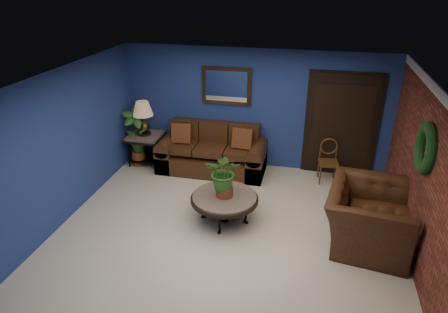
% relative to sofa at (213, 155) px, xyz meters
% --- Properties ---
extents(floor, '(5.50, 5.50, 0.00)m').
position_rel_sofa_xyz_m(floor, '(0.80, -2.08, -0.33)').
color(floor, beige).
rests_on(floor, ground).
extents(wall_back, '(5.50, 0.04, 2.50)m').
position_rel_sofa_xyz_m(wall_back, '(0.80, 0.42, 0.92)').
color(wall_back, navy).
rests_on(wall_back, ground).
extents(wall_left, '(0.04, 5.00, 2.50)m').
position_rel_sofa_xyz_m(wall_left, '(-1.95, -2.08, 0.92)').
color(wall_left, navy).
rests_on(wall_left, ground).
extents(wall_right_brick, '(0.04, 5.00, 2.50)m').
position_rel_sofa_xyz_m(wall_right_brick, '(3.55, -2.08, 0.92)').
color(wall_right_brick, maroon).
rests_on(wall_right_brick, ground).
extents(ceiling, '(5.50, 5.00, 0.02)m').
position_rel_sofa_xyz_m(ceiling, '(0.80, -2.08, 2.17)').
color(ceiling, silver).
rests_on(ceiling, wall_back).
extents(crown_molding, '(0.03, 5.00, 0.14)m').
position_rel_sofa_xyz_m(crown_molding, '(3.52, -2.08, 2.10)').
color(crown_molding, white).
rests_on(crown_molding, wall_right_brick).
extents(wall_mirror, '(1.02, 0.06, 0.77)m').
position_rel_sofa_xyz_m(wall_mirror, '(0.20, 0.38, 1.39)').
color(wall_mirror, '#483017').
rests_on(wall_mirror, wall_back).
extents(closet_door, '(1.44, 0.06, 2.18)m').
position_rel_sofa_xyz_m(closet_door, '(2.55, 0.39, 0.72)').
color(closet_door, black).
rests_on(closet_door, wall_back).
extents(wreath, '(0.16, 0.72, 0.72)m').
position_rel_sofa_xyz_m(wreath, '(3.49, -2.03, 1.37)').
color(wreath, black).
rests_on(wreath, wall_right_brick).
extents(sofa, '(2.21, 0.96, 1.00)m').
position_rel_sofa_xyz_m(sofa, '(0.00, 0.00, 0.00)').
color(sofa, '#432513').
rests_on(sofa, ground).
extents(coffee_table, '(1.13, 1.13, 0.48)m').
position_rel_sofa_xyz_m(coffee_table, '(0.68, -1.86, 0.10)').
color(coffee_table, '#58524D').
rests_on(coffee_table, ground).
extents(end_table, '(0.72, 0.72, 0.66)m').
position_rel_sofa_xyz_m(end_table, '(-1.50, -0.03, 0.18)').
color(end_table, '#58524D').
rests_on(end_table, ground).
extents(table_lamp, '(0.43, 0.43, 0.71)m').
position_rel_sofa_xyz_m(table_lamp, '(-1.50, -0.03, 0.79)').
color(table_lamp, '#483017').
rests_on(table_lamp, end_table).
extents(side_chair, '(0.41, 0.41, 0.87)m').
position_rel_sofa_xyz_m(side_chair, '(2.36, 0.03, 0.16)').
color(side_chair, brown).
rests_on(side_chair, ground).
extents(armchair, '(1.43, 1.58, 0.92)m').
position_rel_sofa_xyz_m(armchair, '(2.95, -1.94, 0.13)').
color(armchair, '#432513').
rests_on(armchair, ground).
extents(coffee_plant, '(0.58, 0.51, 0.77)m').
position_rel_sofa_xyz_m(coffee_plant, '(0.68, -1.86, 0.58)').
color(coffee_plant, brown).
rests_on(coffee_plant, coffee_table).
extents(floor_plant, '(0.35, 0.30, 0.73)m').
position_rel_sofa_xyz_m(floor_plant, '(3.15, -1.05, 0.04)').
color(floor_plant, brown).
rests_on(floor_plant, ground).
extents(tall_plant, '(0.65, 0.53, 1.31)m').
position_rel_sofa_xyz_m(tall_plant, '(-1.65, -0.14, 0.37)').
color(tall_plant, brown).
rests_on(tall_plant, ground).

